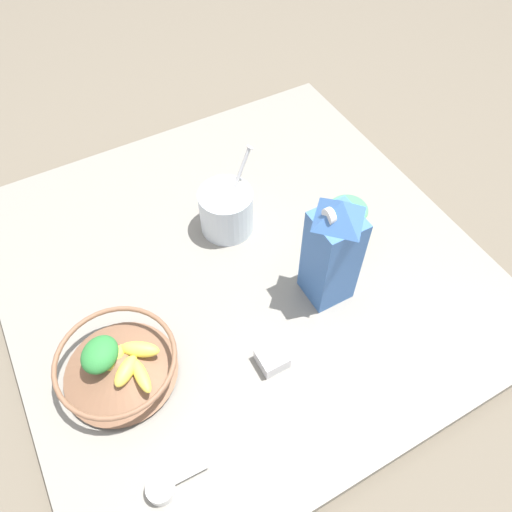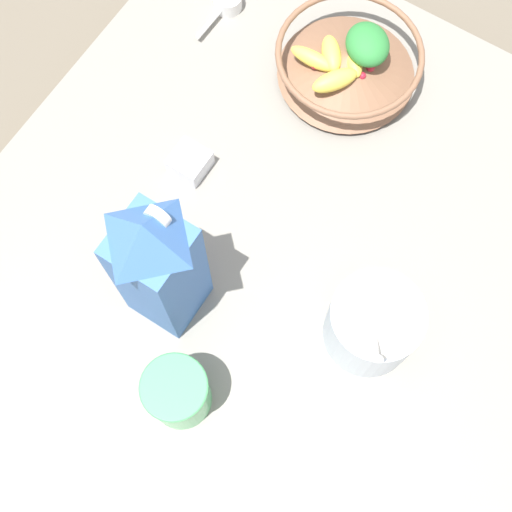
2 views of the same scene
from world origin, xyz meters
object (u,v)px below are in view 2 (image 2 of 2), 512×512
drinking_cup (178,393)px  yogurt_tub (373,324)px  milk_carton (158,266)px  fruit_bowl (348,62)px  spice_jar (190,163)px

drinking_cup → yogurt_tub: bearing=-128.0°
milk_carton → drinking_cup: bearing=130.7°
milk_carton → yogurt_tub: bearing=-158.5°
fruit_bowl → drinking_cup: drinking_cup is taller
milk_carton → fruit_bowl: bearing=-93.4°
fruit_bowl → drinking_cup: bearing=97.0°
drinking_cup → fruit_bowl: bearing=-83.0°
drinking_cup → milk_carton: bearing=-49.3°
drinking_cup → spice_jar: 0.36m
yogurt_tub → drinking_cup: (0.17, 0.22, -0.00)m
milk_carton → yogurt_tub: size_ratio=1.37×
fruit_bowl → milk_carton: 0.47m
milk_carton → drinking_cup: (-0.10, 0.11, -0.08)m
milk_carton → spice_jar: size_ratio=5.23×
fruit_bowl → milk_carton: bearing=86.6°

